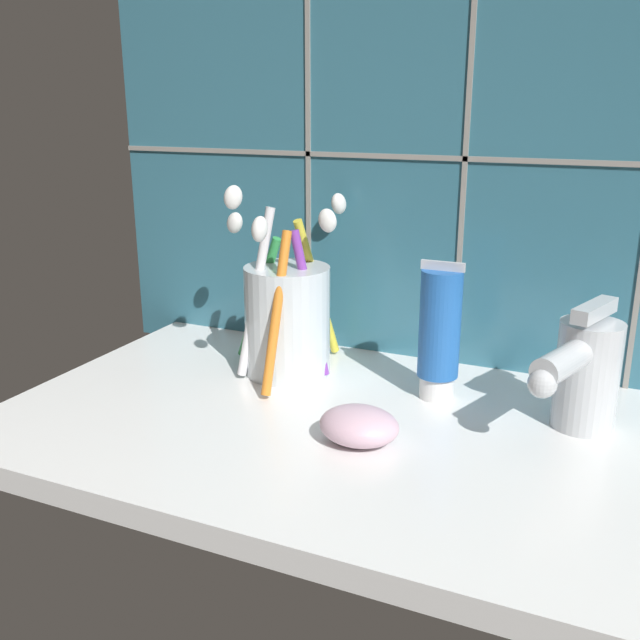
{
  "coord_description": "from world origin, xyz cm",
  "views": [
    {
      "loc": [
        17.37,
        -51.32,
        28.03
      ],
      "look_at": [
        -7.12,
        3.22,
        9.55
      ],
      "focal_mm": 40.0,
      "sensor_mm": 36.0,
      "label": 1
    }
  ],
  "objects": [
    {
      "name": "sink_faucet",
      "position": [
        14.79,
        6.29,
        7.14
      ],
      "size": [
        6.3,
        12.06,
        10.66
      ],
      "rotation": [
        0.0,
        0.0,
        -1.89
      ],
      "color": "silver",
      "rests_on": "sink_counter"
    },
    {
      "name": "toothbrush_cup",
      "position": [
        -12.82,
        8.03,
        7.86
      ],
      "size": [
        13.33,
        17.07,
        18.87
      ],
      "color": "silver",
      "rests_on": "sink_counter"
    },
    {
      "name": "soap_bar",
      "position": [
        -0.8,
        -3.34,
        3.47
      ],
      "size": [
        6.44,
        5.41,
        2.93
      ],
      "primitive_type": "ellipsoid",
      "color": "#DBB2C6",
      "rests_on": "sink_counter"
    },
    {
      "name": "tile_wall_backsplash",
      "position": [
        0.01,
        18.28,
        29.88
      ],
      "size": [
        76.0,
        1.72,
        59.74
      ],
      "color": "#336B7F",
      "rests_on": "ground"
    },
    {
      "name": "toothpaste_tube",
      "position": [
        2.39,
        8.06,
        8.25
      ],
      "size": [
        3.88,
        3.7,
        12.7
      ],
      "color": "white",
      "rests_on": "sink_counter"
    },
    {
      "name": "sink_counter",
      "position": [
        0.0,
        0.0,
        1.0
      ],
      "size": [
        66.0,
        36.08,
        2.0
      ],
      "primitive_type": "cube",
      "color": "white",
      "rests_on": "ground"
    }
  ]
}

